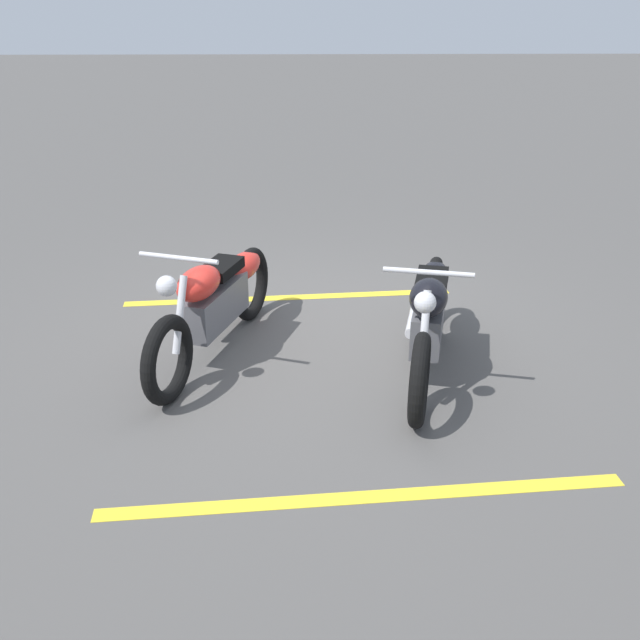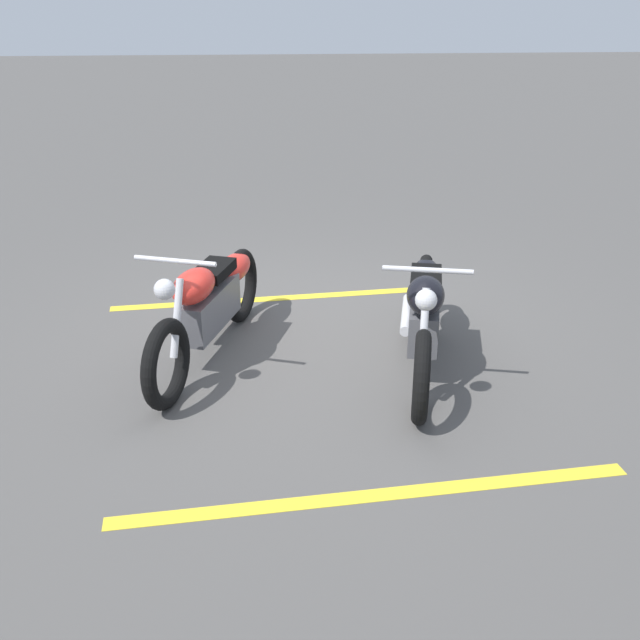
# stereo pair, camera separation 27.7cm
# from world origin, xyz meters

# --- Properties ---
(ground_plane) EXTENTS (60.00, 60.00, 0.00)m
(ground_plane) POSITION_xyz_m (0.00, 0.00, 0.00)
(ground_plane) COLOR #514F4C
(motorcycle_bright_foreground) EXTENTS (2.15, 0.87, 1.04)m
(motorcycle_bright_foreground) POSITION_xyz_m (0.37, -0.83, 0.46)
(motorcycle_bright_foreground) COLOR black
(motorcycle_bright_foreground) RESTS_ON ground
(motorcycle_dark_foreground) EXTENTS (2.20, 0.73, 1.04)m
(motorcycle_dark_foreground) POSITION_xyz_m (0.69, 0.86, 0.46)
(motorcycle_dark_foreground) COLOR black
(motorcycle_dark_foreground) RESTS_ON ground
(parking_stripe_near) EXTENTS (0.39, 3.20, 0.01)m
(parking_stripe_near) POSITION_xyz_m (-0.78, -0.26, 0.00)
(parking_stripe_near) COLOR yellow
(parking_stripe_near) RESTS_ON ground
(parking_stripe_mid) EXTENTS (0.39, 3.20, 0.01)m
(parking_stripe_mid) POSITION_xyz_m (2.33, 0.25, 0.00)
(parking_stripe_mid) COLOR yellow
(parking_stripe_mid) RESTS_ON ground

